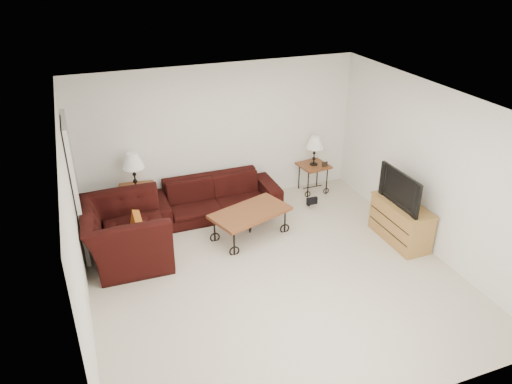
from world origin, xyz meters
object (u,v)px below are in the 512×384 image
side_table_right (313,178)px  armchair (126,233)px  television (405,188)px  side_table_left (138,205)px  sofa (216,197)px  coffee_table (250,224)px  lamp_left (134,171)px  lamp_right (314,151)px  tv_stand (401,222)px  backpack (309,196)px

side_table_right → armchair: 3.74m
television → side_table_left: bearing=-118.5°
sofa → armchair: armchair is taller
armchair → television: bearing=-102.6°
armchair → television: television is taller
coffee_table → television: 2.45m
lamp_left → side_table_left: bearing=0.0°
lamp_right → television: bearing=-76.4°
tv_stand → armchair: bearing=166.3°
lamp_right → armchair: (-3.59, -1.04, -0.39)m
lamp_right → backpack: lamp_right is taller
lamp_left → backpack: (2.94, -0.52, -0.74)m
side_table_right → television: television is taller
lamp_right → lamp_left: bearing=180.0°
lamp_right → coffee_table: (-1.66, -1.10, -0.60)m
side_table_left → lamp_right: size_ratio=1.13×
lamp_right → tv_stand: size_ratio=0.52×
sofa → television: bearing=-37.1°
side_table_left → side_table_right: (3.26, 0.00, -0.04)m
television → backpack: bearing=-151.5°
coffee_table → television: (2.16, -0.94, 0.69)m
sofa → side_table_right: (1.96, 0.18, -0.04)m
tv_stand → television: (-0.02, 0.00, 0.60)m
side_table_right → lamp_right: (0.00, 0.00, 0.56)m
sofa → tv_stand: 3.10m
armchair → tv_stand: size_ratio=1.27×
side_table_left → television: size_ratio=0.65×
armchair → lamp_right: bearing=-72.7°
armchair → backpack: armchair is taller
lamp_right → tv_stand: (0.51, -2.04, -0.51)m
lamp_right → coffee_table: bearing=-146.5°
coffee_table → tv_stand: size_ratio=1.15×
armchair → television: 4.23m
side_table_left → television: bearing=-28.5°
sofa → side_table_left: sofa is taller
sofa → side_table_right: size_ratio=3.95×
backpack → tv_stand: bearing=-51.7°
side_table_right → backpack: side_table_right is taller
lamp_left → tv_stand: 4.34m
armchair → tv_stand: armchair is taller
lamp_left → television: bearing=-28.5°
tv_stand → lamp_right: bearing=104.1°
armchair → sofa: bearing=-61.1°
side_table_right → coffee_table: bearing=-146.5°
lamp_left → armchair: lamp_left is taller
lamp_left → backpack: lamp_left is taller
sofa → side_table_left: size_ratio=3.49×
sofa → armchair: 1.84m
side_table_right → lamp_left: 3.33m
side_table_left → lamp_right: (3.26, 0.00, 0.52)m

